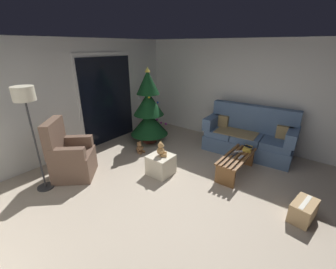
# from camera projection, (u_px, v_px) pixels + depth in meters

# --- Properties ---
(ground_plane) EXTENTS (7.00, 7.00, 0.00)m
(ground_plane) POSITION_uv_depth(u_px,v_px,m) (187.00, 200.00, 3.64)
(ground_plane) COLOR #B2A38E
(wall_back) EXTENTS (5.72, 0.12, 2.50)m
(wall_back) POSITION_uv_depth(u_px,v_px,m) (72.00, 99.00, 4.91)
(wall_back) COLOR silver
(wall_back) RESTS_ON ground
(wall_right) EXTENTS (0.12, 6.00, 2.50)m
(wall_right) POSITION_uv_depth(u_px,v_px,m) (255.00, 95.00, 5.28)
(wall_right) COLOR silver
(wall_right) RESTS_ON ground
(patio_door_frame) EXTENTS (1.60, 0.02, 2.20)m
(patio_door_frame) POSITION_uv_depth(u_px,v_px,m) (108.00, 99.00, 5.58)
(patio_door_frame) COLOR silver
(patio_door_frame) RESTS_ON ground
(patio_door_glass) EXTENTS (1.50, 0.02, 2.10)m
(patio_door_glass) POSITION_uv_depth(u_px,v_px,m) (108.00, 101.00, 5.59)
(patio_door_glass) COLOR black
(patio_door_glass) RESTS_ON ground
(couch) EXTENTS (0.90, 1.99, 1.08)m
(couch) POSITION_uv_depth(u_px,v_px,m) (248.00, 136.00, 5.11)
(couch) COLOR slate
(couch) RESTS_ON ground
(coffee_table) EXTENTS (1.10, 0.40, 0.39)m
(coffee_table) POSITION_uv_depth(u_px,v_px,m) (236.00, 162.00, 4.29)
(coffee_table) COLOR brown
(coffee_table) RESTS_ON ground
(remote_silver) EXTENTS (0.16, 0.05, 0.02)m
(remote_silver) POSITION_uv_depth(u_px,v_px,m) (241.00, 157.00, 4.16)
(remote_silver) COLOR #ADADB2
(remote_silver) RESTS_ON coffee_table
(remote_white) EXTENTS (0.15, 0.14, 0.02)m
(remote_white) POSITION_uv_depth(u_px,v_px,m) (238.00, 152.00, 4.38)
(remote_white) COLOR silver
(remote_white) RESTS_ON coffee_table
(remote_graphite) EXTENTS (0.16, 0.08, 0.02)m
(remote_graphite) POSITION_uv_depth(u_px,v_px,m) (235.00, 154.00, 4.29)
(remote_graphite) COLOR #333338
(remote_graphite) RESTS_ON coffee_table
(book_stack) EXTENTS (0.23, 0.20, 0.08)m
(book_stack) POSITION_uv_depth(u_px,v_px,m) (247.00, 149.00, 4.43)
(book_stack) COLOR #B79333
(book_stack) RESTS_ON coffee_table
(cell_phone) EXTENTS (0.12, 0.16, 0.01)m
(cell_phone) POSITION_uv_depth(u_px,v_px,m) (248.00, 147.00, 4.42)
(cell_phone) COLOR black
(cell_phone) RESTS_ON book_stack
(christmas_tree) EXTENTS (0.96, 0.95, 1.88)m
(christmas_tree) POSITION_uv_depth(u_px,v_px,m) (149.00, 110.00, 5.54)
(christmas_tree) COLOR #4C1E19
(christmas_tree) RESTS_ON ground
(armchair) EXTENTS (0.97, 0.97, 1.13)m
(armchair) POSITION_uv_depth(u_px,v_px,m) (70.00, 157.00, 4.17)
(armchair) COLOR brown
(armchair) RESTS_ON ground
(floor_lamp) EXTENTS (0.32, 0.32, 1.78)m
(floor_lamp) POSITION_uv_depth(u_px,v_px,m) (26.00, 105.00, 3.40)
(floor_lamp) COLOR #2D2D30
(floor_lamp) RESTS_ON ground
(ottoman) EXTENTS (0.44, 0.44, 0.39)m
(ottoman) POSITION_uv_depth(u_px,v_px,m) (161.00, 165.00, 4.32)
(ottoman) COLOR beige
(ottoman) RESTS_ON ground
(teddy_bear_honey) EXTENTS (0.21, 0.22, 0.29)m
(teddy_bear_honey) POSITION_uv_depth(u_px,v_px,m) (161.00, 150.00, 4.21)
(teddy_bear_honey) COLOR tan
(teddy_bear_honey) RESTS_ON ottoman
(teddy_bear_chestnut_by_tree) EXTENTS (0.20, 0.20, 0.29)m
(teddy_bear_chestnut_by_tree) POSITION_uv_depth(u_px,v_px,m) (140.00, 148.00, 5.20)
(teddy_bear_chestnut_by_tree) COLOR brown
(teddy_bear_chestnut_by_tree) RESTS_ON ground
(cardboard_box_taped_mid_floor) EXTENTS (0.49, 0.34, 0.29)m
(cardboard_box_taped_mid_floor) POSITION_uv_depth(u_px,v_px,m) (303.00, 211.00, 3.20)
(cardboard_box_taped_mid_floor) COLOR tan
(cardboard_box_taped_mid_floor) RESTS_ON ground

